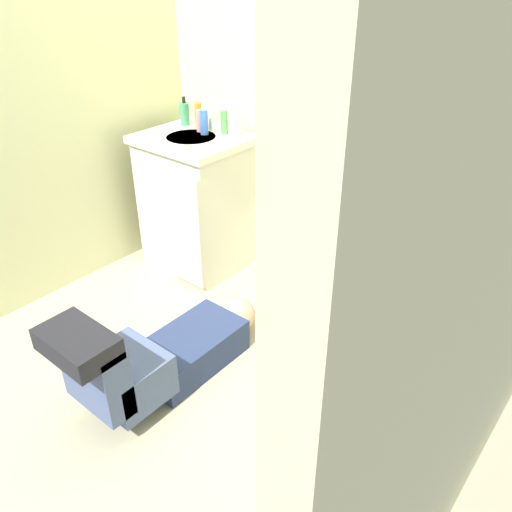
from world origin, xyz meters
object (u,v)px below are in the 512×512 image
object	(u,v)px
toiletry_bag	(475,207)
bottle_amber	(198,115)
bottle_blue	(204,122)
person_plumber	(160,354)
faucet	(210,122)
soap_dispenser	(185,114)
tissue_box	(440,198)
bottle_pink	(200,121)
paper_towel_roll	(327,345)
bottle_white	(235,121)
toilet	(424,294)
vanity_cabinet	(197,201)
bottle_green	(224,122)

from	to	relation	value
toiletry_bag	bottle_amber	bearing A→B (deg)	178.77
bottle_blue	toiletry_bag	bearing A→B (deg)	1.34
person_plumber	toiletry_bag	size ratio (longest dim) A/B	8.59
faucet	soap_dispenser	size ratio (longest dim) A/B	0.60
person_plumber	toiletry_bag	xyz separation A→B (m)	(0.91, 1.00, 0.63)
tissue_box	bottle_pink	world-z (taller)	bottle_pink
person_plumber	paper_towel_roll	size ratio (longest dim) A/B	4.76
toiletry_bag	bottle_white	distance (m)	1.38
toilet	bottle_amber	world-z (taller)	bottle_amber
toilet	faucet	world-z (taller)	faucet
toilet	toiletry_bag	bearing A→B (deg)	40.77
tissue_box	soap_dispenser	bearing A→B (deg)	179.18
vanity_cabinet	soap_dispenser	bearing A→B (deg)	146.90
paper_towel_roll	bottle_pink	bearing A→B (deg)	161.35
toilet	faucet	bearing A→B (deg)	174.73
person_plumber	soap_dispenser	bearing A→B (deg)	129.15
vanity_cabinet	person_plumber	bearing A→B (deg)	-54.53
bottle_white	bottle_pink	bearing A→B (deg)	-161.30
soap_dispenser	bottle_amber	size ratio (longest dim) A/B	1.13
bottle_green	paper_towel_roll	world-z (taller)	bottle_green
soap_dispenser	bottle_blue	distance (m)	0.23
bottle_pink	bottle_blue	xyz separation A→B (m)	(0.05, -0.02, 0.01)
person_plumber	tissue_box	xyz separation A→B (m)	(0.76, 1.00, 0.62)
bottle_pink	person_plumber	bearing A→B (deg)	-55.83
toilet	bottle_amber	xyz separation A→B (m)	(-1.53, 0.13, 0.53)
person_plumber	tissue_box	bearing A→B (deg)	52.60
bottle_white	paper_towel_roll	size ratio (longest dim) A/B	0.74
faucet	bottle_amber	bearing A→B (deg)	-175.12
toilet	paper_towel_roll	bearing A→B (deg)	-133.20
person_plumber	paper_towel_roll	xyz separation A→B (m)	(0.51, 0.59, -0.06)
paper_towel_roll	person_plumber	bearing A→B (deg)	-130.84
toilet	tissue_box	distance (m)	0.44
bottle_green	paper_towel_roll	xyz separation A→B (m)	(1.03, -0.45, -0.77)
person_plumber	bottle_white	size ratio (longest dim) A/B	6.40
toilet	vanity_cabinet	distance (m)	1.44
vanity_cabinet	bottle_blue	world-z (taller)	bottle_blue
person_plumber	bottle_blue	xyz separation A→B (m)	(-0.61, 0.96, 0.71)
toiletry_bag	bottle_amber	world-z (taller)	bottle_amber
vanity_cabinet	toiletry_bag	size ratio (longest dim) A/B	6.61
toiletry_bag	bottle_green	world-z (taller)	bottle_green
person_plumber	bottle_blue	size ratio (longest dim) A/B	7.79
soap_dispenser	faucet	bearing A→B (deg)	6.01
soap_dispenser	paper_towel_roll	bearing A→B (deg)	-17.97
faucet	person_plumber	bearing A→B (deg)	-58.39
toilet	faucet	distance (m)	1.54
tissue_box	bottle_pink	bearing A→B (deg)	-179.41
faucet	bottle_white	size ratio (longest dim) A/B	0.60
vanity_cabinet	bottle_white	xyz separation A→B (m)	(0.17, 0.16, 0.48)
faucet	tissue_box	bearing A→B (deg)	-1.75
bottle_white	toiletry_bag	bearing A→B (deg)	-2.28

